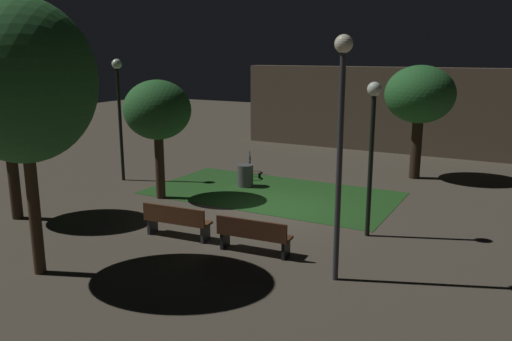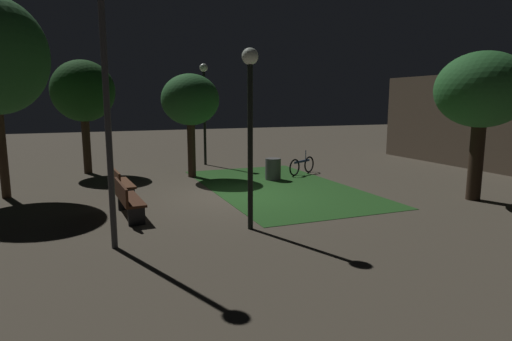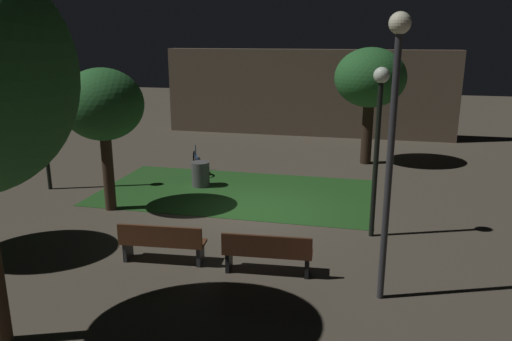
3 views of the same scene
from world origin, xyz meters
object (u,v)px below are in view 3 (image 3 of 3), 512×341
object	(u,v)px
tree_tall_center	(370,79)
tree_lawn_side	(103,106)
trash_bin	(201,174)
bench_back_row	(162,242)
bench_near_trees	(267,252)
lamp_post_path_center	(39,91)
bicycle	(197,163)
lamp_post_plaza_west	(393,116)
lamp_post_near_wall	(378,122)

from	to	relation	value
tree_tall_center	tree_lawn_side	size ratio (longest dim) A/B	1.10
tree_lawn_side	trash_bin	distance (m)	3.99
bench_back_row	bench_near_trees	size ratio (longest dim) A/B	1.00
bench_back_row	lamp_post_path_center	xyz separation A→B (m)	(-5.54, 4.08, 2.56)
tree_tall_center	lamp_post_path_center	xyz separation A→B (m)	(-9.57, -5.53, -0.08)
tree_lawn_side	trash_bin	world-z (taller)	tree_lawn_side
tree_lawn_side	lamp_post_path_center	bearing A→B (deg)	155.49
bench_back_row	tree_tall_center	distance (m)	10.75
bench_back_row	bicycle	world-z (taller)	bicycle
lamp_post_plaza_west	lamp_post_path_center	distance (m)	10.99
tree_tall_center	lamp_post_near_wall	distance (m)	7.13
bench_near_trees	lamp_post_plaza_west	xyz separation A→B (m)	(2.22, -0.45, 2.89)
tree_lawn_side	trash_bin	size ratio (longest dim) A/B	4.87
lamp_post_path_center	bicycle	bearing A→B (deg)	37.02
bench_near_trees	lamp_post_path_center	bearing A→B (deg)	152.34
trash_bin	tree_tall_center	bearing A→B (deg)	39.54
bicycle	tree_lawn_side	bearing A→B (deg)	-104.12
lamp_post_near_wall	bicycle	distance (m)	7.86
bench_back_row	lamp_post_near_wall	bearing A→B (deg)	30.20
tree_lawn_side	lamp_post_plaza_west	bearing A→B (deg)	-24.30
bicycle	tree_tall_center	bearing A→B (deg)	24.68
tree_lawn_side	bicycle	distance (m)	4.98
bicycle	lamp_post_near_wall	bearing A→B (deg)	-36.74
bench_back_row	lamp_post_near_wall	distance (m)	5.47
lamp_post_near_wall	bicycle	size ratio (longest dim) A/B	2.65
lamp_post_near_wall	lamp_post_path_center	world-z (taller)	lamp_post_path_center
lamp_post_near_wall	bench_near_trees	bearing A→B (deg)	-129.21
tree_tall_center	bench_back_row	bearing A→B (deg)	-112.74
bench_back_row	bicycle	distance (m)	7.18
bench_back_row	tree_lawn_side	distance (m)	4.60
lamp_post_path_center	trash_bin	bearing A→B (deg)	16.64
tree_tall_center	lamp_post_path_center	world-z (taller)	lamp_post_path_center
bench_back_row	tree_lawn_side	size ratio (longest dim) A/B	0.47
tree_tall_center	lamp_post_near_wall	xyz separation A→B (m)	(0.27, -7.11, -0.37)
trash_bin	bench_back_row	bearing A→B (deg)	-79.20
tree_lawn_side	lamp_post_near_wall	size ratio (longest dim) A/B	0.97
lamp_post_path_center	trash_bin	xyz separation A→B (m)	(4.50, 1.35, -2.65)
lamp_post_near_wall	lamp_post_plaza_west	bearing A→B (deg)	-86.50
tree_lawn_side	lamp_post_plaza_west	xyz separation A→B (m)	(7.22, -3.26, 0.50)
lamp_post_near_wall	trash_bin	xyz separation A→B (m)	(-5.33, 2.93, -2.36)
lamp_post_plaza_west	lamp_post_near_wall	bearing A→B (deg)	93.50
trash_bin	lamp_post_plaza_west	bearing A→B (deg)	-46.86
tree_lawn_side	bicycle	xyz separation A→B (m)	(1.05, 4.16, -2.52)
tree_lawn_side	bench_back_row	bearing A→B (deg)	-45.64
bench_back_row	lamp_post_path_center	bearing A→B (deg)	143.60
lamp_post_path_center	bicycle	size ratio (longest dim) A/B	2.96
bench_near_trees	tree_lawn_side	size ratio (longest dim) A/B	0.47
tree_lawn_side	lamp_post_near_wall	bearing A→B (deg)	-2.55
tree_lawn_side	lamp_post_near_wall	xyz separation A→B (m)	(7.04, -0.31, -0.11)
tree_tall_center	lamp_post_path_center	size ratio (longest dim) A/B	0.95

